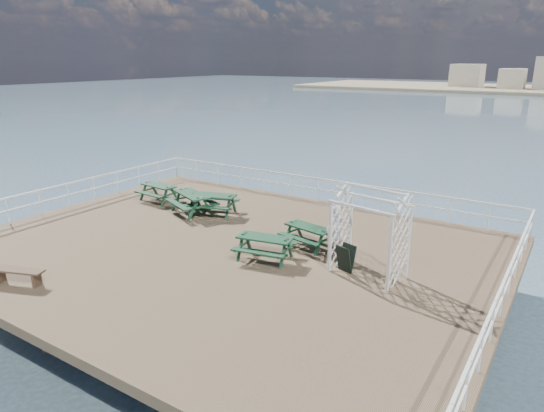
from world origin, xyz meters
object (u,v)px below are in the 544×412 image
at_px(picnic_table_a, 159,189).
at_px(picnic_table_b, 192,199).
at_px(picnic_table_e, 265,243).
at_px(picnic_table_c, 308,232).
at_px(picnic_table_d, 212,200).
at_px(person, 336,231).
at_px(flat_bench_near, 18,273).
at_px(trellis_arbor, 369,237).

xyz_separation_m(picnic_table_a, picnic_table_b, (2.55, -0.58, 0.08)).
bearing_deg(picnic_table_b, picnic_table_e, -1.06).
relative_size(picnic_table_a, picnic_table_c, 0.98).
relative_size(picnic_table_d, picnic_table_e, 1.15).
distance_m(picnic_table_e, person, 2.38).
bearing_deg(flat_bench_near, picnic_table_e, 26.83).
bearing_deg(picnic_table_b, trellis_arbor, 12.06).
height_order(picnic_table_c, picnic_table_e, picnic_table_e).
height_order(picnic_table_b, trellis_arbor, trellis_arbor).
distance_m(picnic_table_a, flat_bench_near, 8.96).
relative_size(picnic_table_c, picnic_table_d, 0.84).
height_order(flat_bench_near, trellis_arbor, trellis_arbor).
relative_size(picnic_table_d, trellis_arbor, 0.85).
relative_size(picnic_table_e, person, 1.17).
bearing_deg(flat_bench_near, picnic_table_a, 88.17).
bearing_deg(picnic_table_b, picnic_table_a, -169.39).
xyz_separation_m(picnic_table_a, flat_bench_near, (2.88, -8.48, -0.21)).
xyz_separation_m(picnic_table_b, picnic_table_e, (5.36, -2.44, -0.07)).
height_order(picnic_table_a, picnic_table_b, picnic_table_b).
distance_m(picnic_table_d, flat_bench_near, 8.33).
bearing_deg(picnic_table_e, picnic_table_d, 137.33).
bearing_deg(trellis_arbor, picnic_table_e, -158.51).
distance_m(picnic_table_a, trellis_arbor, 11.44).
distance_m(picnic_table_d, picnic_table_e, 5.38).
height_order(picnic_table_d, trellis_arbor, trellis_arbor).
bearing_deg(picnic_table_a, picnic_table_b, -7.58).
distance_m(picnic_table_c, picnic_table_d, 5.33).
bearing_deg(flat_bench_near, trellis_arbor, 16.04).
xyz_separation_m(flat_bench_near, person, (6.86, 6.96, 0.52)).
relative_size(trellis_arbor, person, 1.57).
relative_size(flat_bench_near, trellis_arbor, 0.60).
xyz_separation_m(trellis_arbor, person, (-1.45, 0.79, -0.35)).
xyz_separation_m(picnic_table_a, person, (9.74, -1.52, 0.32)).
bearing_deg(picnic_table_b, flat_bench_near, -64.22).
relative_size(picnic_table_c, flat_bench_near, 1.18).
bearing_deg(person, trellis_arbor, -40.66).
bearing_deg(flat_bench_near, picnic_table_c, 31.29).
xyz_separation_m(flat_bench_near, trellis_arbor, (8.30, 6.17, 0.87)).
relative_size(picnic_table_e, trellis_arbor, 0.74).
distance_m(picnic_table_d, person, 6.54).
bearing_deg(trellis_arbor, picnic_table_d, 174.08).
height_order(picnic_table_e, person, person).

